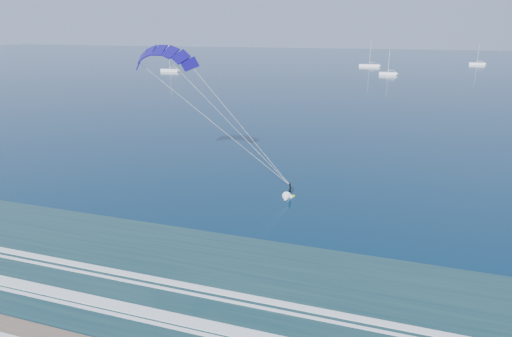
{
  "coord_description": "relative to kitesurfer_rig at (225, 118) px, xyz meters",
  "views": [
    {
      "loc": [
        15.79,
        -17.94,
        18.93
      ],
      "look_at": [
        0.97,
        25.64,
        4.77
      ],
      "focal_mm": 32.0,
      "sensor_mm": 36.0,
      "label": 1
    }
  ],
  "objects": [
    {
      "name": "sailboat_0",
      "position": [
        -86.13,
        141.68,
        -8.56
      ],
      "size": [
        8.65,
        2.4,
        11.78
      ],
      "color": "white",
      "rests_on": "ground"
    },
    {
      "name": "sailboat_3",
      "position": [
        51.84,
        231.89,
        -8.56
      ],
      "size": [
        7.96,
        2.4,
        10.93
      ],
      "color": "white",
      "rests_on": "ground"
    },
    {
      "name": "kitesurfer_rig",
      "position": [
        0.0,
        0.0,
        0.0
      ],
      "size": [
        19.82,
        6.55,
        18.28
      ],
      "color": "#C3E41A",
      "rests_on": "ground"
    },
    {
      "name": "sailboat_2",
      "position": [
        9.32,
        157.62,
        -8.57
      ],
      "size": [
        7.05,
        2.4,
        10.01
      ],
      "color": "white",
      "rests_on": "ground"
    },
    {
      "name": "sailboat_1",
      "position": [
        -2.4,
        200.37,
        -8.55
      ],
      "size": [
        10.22,
        2.4,
        13.58
      ],
      "color": "white",
      "rests_on": "ground"
    }
  ]
}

